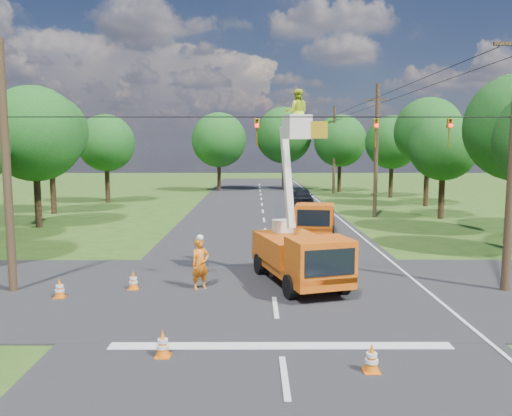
{
  "coord_description": "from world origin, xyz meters",
  "views": [
    {
      "loc": [
        -0.68,
        -15.76,
        5.21
      ],
      "look_at": [
        -0.62,
        5.95,
        2.6
      ],
      "focal_mm": 35.0,
      "sensor_mm": 36.0,
      "label": 1
    }
  ],
  "objects_px": {
    "bucket_truck": "(300,244)",
    "tree_far_a": "(219,140)",
    "tree_right_d": "(428,132)",
    "tree_right_e": "(392,142)",
    "distant_car": "(302,197)",
    "pole_left": "(6,168)",
    "ground_worker": "(200,264)",
    "pole_right_mid": "(376,150)",
    "tree_far_c": "(340,141)",
    "traffic_cone_2": "(273,250)",
    "tree_left_f": "(106,143)",
    "tree_left_e": "(50,132)",
    "second_truck": "(315,218)",
    "traffic_cone_5": "(60,288)",
    "tree_right_c": "(444,147)",
    "tree_left_d": "(34,134)",
    "tree_far_b": "(284,135)",
    "traffic_cone_0": "(163,344)",
    "traffic_cone_1": "(372,358)",
    "traffic_cone_4": "(133,280)",
    "traffic_cone_7": "(316,223)",
    "traffic_cone_3": "(309,235)"
  },
  "relations": [
    {
      "from": "tree_left_e",
      "to": "bucket_truck",
      "type": "bearing_deg",
      "value": -49.8
    },
    {
      "from": "traffic_cone_7",
      "to": "bucket_truck",
      "type": "bearing_deg",
      "value": -99.74
    },
    {
      "from": "traffic_cone_5",
      "to": "traffic_cone_2",
      "type": "bearing_deg",
      "value": 40.92
    },
    {
      "from": "ground_worker",
      "to": "pole_right_mid",
      "type": "bearing_deg",
      "value": 29.26
    },
    {
      "from": "second_truck",
      "to": "tree_right_c",
      "type": "height_order",
      "value": "tree_right_c"
    },
    {
      "from": "traffic_cone_2",
      "to": "tree_right_e",
      "type": "relative_size",
      "value": 0.08
    },
    {
      "from": "pole_right_mid",
      "to": "second_truck",
      "type": "bearing_deg",
      "value": -123.44
    },
    {
      "from": "tree_far_c",
      "to": "tree_left_f",
      "type": "bearing_deg",
      "value": -153.72
    },
    {
      "from": "traffic_cone_5",
      "to": "tree_far_c",
      "type": "distance_m",
      "value": 46.45
    },
    {
      "from": "pole_left",
      "to": "tree_far_a",
      "type": "relative_size",
      "value": 0.95
    },
    {
      "from": "ground_worker",
      "to": "traffic_cone_5",
      "type": "height_order",
      "value": "ground_worker"
    },
    {
      "from": "traffic_cone_4",
      "to": "tree_left_e",
      "type": "xyz_separation_m",
      "value": [
        -11.64,
        21.81,
        6.13
      ]
    },
    {
      "from": "tree_left_d",
      "to": "tree_far_b",
      "type": "xyz_separation_m",
      "value": [
        18.0,
        30.0,
        0.68
      ]
    },
    {
      "from": "distant_car",
      "to": "pole_left",
      "type": "bearing_deg",
      "value": -115.16
    },
    {
      "from": "ground_worker",
      "to": "tree_left_f",
      "type": "height_order",
      "value": "tree_left_f"
    },
    {
      "from": "pole_right_mid",
      "to": "tree_far_b",
      "type": "distance_m",
      "value": 25.65
    },
    {
      "from": "tree_left_e",
      "to": "distant_car",
      "type": "bearing_deg",
      "value": 15.97
    },
    {
      "from": "traffic_cone_5",
      "to": "distant_car",
      "type": "bearing_deg",
      "value": 68.74
    },
    {
      "from": "tree_left_d",
      "to": "tree_right_c",
      "type": "distance_m",
      "value": 28.49
    },
    {
      "from": "tree_left_d",
      "to": "tree_left_e",
      "type": "height_order",
      "value": "tree_left_e"
    },
    {
      "from": "traffic_cone_3",
      "to": "traffic_cone_4",
      "type": "height_order",
      "value": "same"
    },
    {
      "from": "traffic_cone_0",
      "to": "pole_right_mid",
      "type": "height_order",
      "value": "pole_right_mid"
    },
    {
      "from": "traffic_cone_1",
      "to": "traffic_cone_5",
      "type": "bearing_deg",
      "value": 148.53
    },
    {
      "from": "tree_far_c",
      "to": "traffic_cone_2",
      "type": "bearing_deg",
      "value": -104.38
    },
    {
      "from": "pole_right_mid",
      "to": "tree_far_c",
      "type": "height_order",
      "value": "pole_right_mid"
    },
    {
      "from": "tree_far_c",
      "to": "tree_left_d",
      "type": "bearing_deg",
      "value": -132.22
    },
    {
      "from": "tree_right_d",
      "to": "traffic_cone_1",
      "type": "bearing_deg",
      "value": -110.75
    },
    {
      "from": "traffic_cone_3",
      "to": "traffic_cone_4",
      "type": "bearing_deg",
      "value": -127.71
    },
    {
      "from": "traffic_cone_0",
      "to": "tree_left_f",
      "type": "height_order",
      "value": "tree_left_f"
    },
    {
      "from": "tree_left_e",
      "to": "traffic_cone_2",
      "type": "bearing_deg",
      "value": -43.57
    },
    {
      "from": "pole_right_mid",
      "to": "tree_right_e",
      "type": "distance_m",
      "value": 15.92
    },
    {
      "from": "traffic_cone_0",
      "to": "tree_right_c",
      "type": "relative_size",
      "value": 0.09
    },
    {
      "from": "traffic_cone_1",
      "to": "pole_right_mid",
      "type": "bearing_deg",
      "value": 76.39
    },
    {
      "from": "tree_far_a",
      "to": "traffic_cone_0",
      "type": "bearing_deg",
      "value": -87.63
    },
    {
      "from": "tree_left_e",
      "to": "tree_far_a",
      "type": "relative_size",
      "value": 0.99
    },
    {
      "from": "tree_far_c",
      "to": "tree_far_a",
      "type": "bearing_deg",
      "value": 176.05
    },
    {
      "from": "bucket_truck",
      "to": "tree_left_d",
      "type": "relative_size",
      "value": 0.8
    },
    {
      "from": "tree_left_f",
      "to": "tree_right_c",
      "type": "bearing_deg",
      "value": -21.45
    },
    {
      "from": "bucket_truck",
      "to": "tree_far_a",
      "type": "height_order",
      "value": "tree_far_a"
    },
    {
      "from": "tree_left_e",
      "to": "tree_right_c",
      "type": "distance_m",
      "value": 30.17
    },
    {
      "from": "tree_right_e",
      "to": "pole_left",
      "type": "bearing_deg",
      "value": -123.65
    },
    {
      "from": "tree_right_d",
      "to": "tree_left_f",
      "type": "bearing_deg",
      "value": 174.21
    },
    {
      "from": "tree_right_d",
      "to": "tree_right_e",
      "type": "distance_m",
      "value": 8.11
    },
    {
      "from": "tree_left_d",
      "to": "bucket_truck",
      "type": "bearing_deg",
      "value": -41.34
    },
    {
      "from": "tree_right_d",
      "to": "tree_right_e",
      "type": "height_order",
      "value": "tree_right_d"
    },
    {
      "from": "pole_left",
      "to": "tree_right_e",
      "type": "relative_size",
      "value": 1.04
    },
    {
      "from": "traffic_cone_7",
      "to": "tree_far_a",
      "type": "height_order",
      "value": "tree_far_a"
    },
    {
      "from": "traffic_cone_5",
      "to": "traffic_cone_7",
      "type": "bearing_deg",
      "value": 54.36
    },
    {
      "from": "second_truck",
      "to": "traffic_cone_2",
      "type": "xyz_separation_m",
      "value": [
        -2.71,
        -5.76,
        -0.73
      ]
    },
    {
      "from": "traffic_cone_4",
      "to": "tree_left_e",
      "type": "height_order",
      "value": "tree_left_e"
    }
  ]
}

